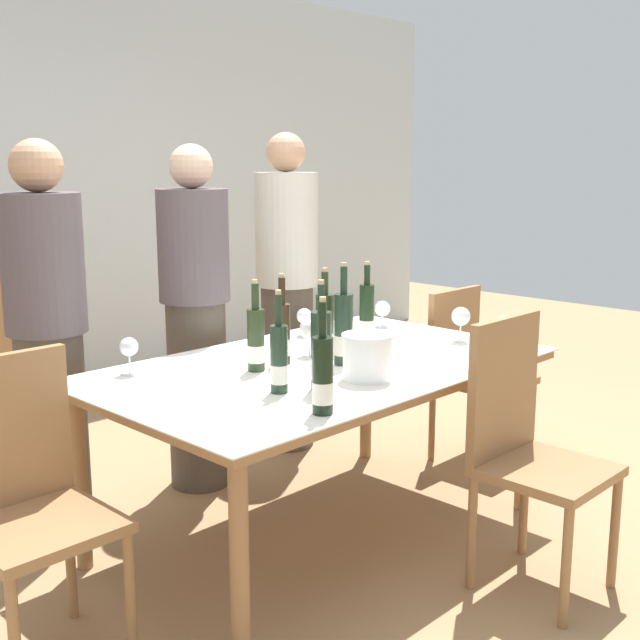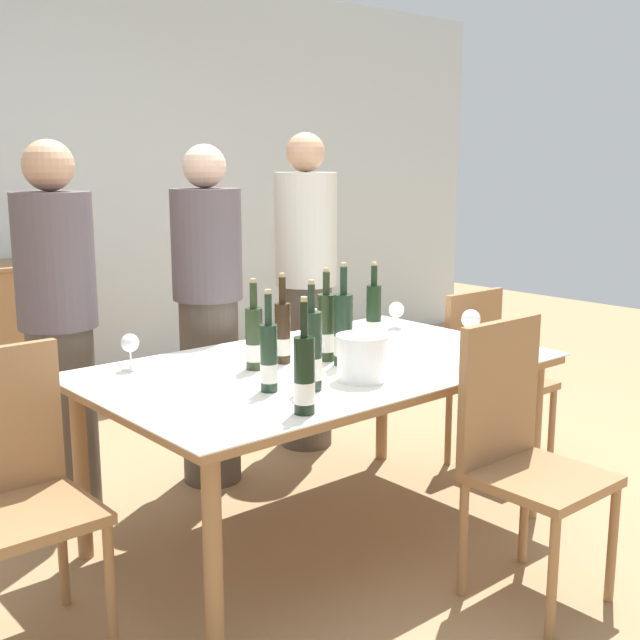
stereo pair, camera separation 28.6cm
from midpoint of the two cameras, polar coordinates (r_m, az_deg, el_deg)
The scene contains 24 objects.
ground_plane at distance 3.49m, azimuth 2.43°, elevation -15.09°, with size 12.00×12.00×0.00m, color #A37F56.
back_wall at distance 5.41m, azimuth -17.54°, elevation 9.17°, with size 8.00×0.10×2.80m.
dining_table at distance 3.25m, azimuth 2.53°, elevation -4.20°, with size 1.85×1.12×0.74m.
ice_bucket at distance 2.98m, azimuth 5.76°, elevation -2.60°, with size 0.20×0.20×0.17m.
wine_bottle_0 at distance 2.83m, azimuth 2.28°, elevation -2.40°, with size 0.08×0.08×0.40m.
wine_bottle_1 at distance 3.52m, azimuth 6.16°, elevation 0.19°, with size 0.07×0.07×0.37m.
wine_bottle_2 at distance 3.12m, azimuth -2.10°, elevation -1.39°, with size 0.07×0.07×0.36m.
wine_bottle_3 at distance 2.82m, azimuth -0.77°, elevation -2.77°, with size 0.06×0.06×0.37m.
wine_bottle_4 at distance 3.26m, azimuth 2.95°, elevation -0.65°, with size 0.08×0.08×0.38m.
wine_bottle_5 at distance 3.22m, azimuth -0.14°, elevation -0.96°, with size 0.07×0.07×0.37m.
wine_bottle_6 at distance 2.57m, azimuth 2.06°, elevation -4.08°, with size 0.07×0.07×0.38m.
wine_bottle_7 at distance 3.19m, azimuth 4.24°, elevation -0.82°, with size 0.08×0.08×0.41m.
wine_glass_0 at distance 3.63m, azimuth 12.91°, elevation -0.01°, with size 0.08×0.08×0.16m.
wine_glass_1 at distance 3.17m, azimuth -10.87°, elevation -1.77°, with size 0.08×0.08×0.14m.
wine_glass_2 at distance 3.92m, azimuth 7.53°, elevation 0.64°, with size 0.08×0.08×0.13m.
wine_glass_3 at distance 3.34m, azimuth 1.91°, elevation -0.73°, with size 0.08×0.08×0.16m.
wine_glass_4 at distance 3.48m, azimuth 15.79°, elevation -0.69°, with size 0.08×0.08×0.15m.
wine_glass_5 at distance 3.72m, azimuth 1.81°, elevation 0.18°, with size 0.07×0.07×0.13m.
chair_right_end at distance 4.24m, azimuth 13.83°, elevation -3.27°, with size 0.42×0.42×0.89m.
chair_left_end at distance 2.73m, azimuth -18.24°, elevation -10.78°, with size 0.42×0.42×0.96m.
chair_near_front at distance 3.00m, azimuth 16.73°, elevation -8.45°, with size 0.42×0.42×0.99m.
person_host at distance 3.54m, azimuth -15.89°, elevation -1.02°, with size 0.33×0.33×1.64m.
person_guest_left at distance 3.83m, azimuth -5.83°, elevation 0.12°, with size 0.33×0.33×1.62m.
person_guest_right at distance 4.30m, azimuth 0.89°, elevation 1.94°, with size 0.33×0.33×1.69m.
Camera 2 is at (-2.04, -2.38, 1.55)m, focal length 45.00 mm.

